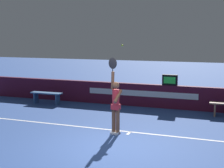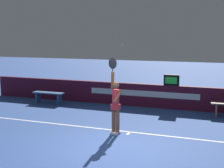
{
  "view_description": "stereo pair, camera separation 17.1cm",
  "coord_description": "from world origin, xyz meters",
  "views": [
    {
      "loc": [
        2.83,
        -7.77,
        2.93
      ],
      "look_at": [
        -0.53,
        1.4,
        1.49
      ],
      "focal_mm": 52.41,
      "sensor_mm": 36.0,
      "label": 1
    },
    {
      "loc": [
        2.99,
        -7.71,
        2.93
      ],
      "look_at": [
        -0.53,
        1.4,
        1.49
      ],
      "focal_mm": 52.41,
      "sensor_mm": 36.0,
      "label": 2
    }
  ],
  "objects": [
    {
      "name": "court_lines",
      "position": [
        0.0,
        -1.25,
        0.0
      ],
      "size": [
        11.45,
        5.8,
        0.0
      ],
      "color": "white",
      "rests_on": "ground"
    },
    {
      "name": "ground_plane",
      "position": [
        0.0,
        0.0,
        0.0
      ],
      "size": [
        60.0,
        60.0,
        0.0
      ],
      "primitive_type": "plane",
      "color": "#2E4D94"
    },
    {
      "name": "tennis_ball",
      "position": [
        -0.19,
        1.34,
        2.66
      ],
      "size": [
        0.06,
        0.06,
        0.06
      ],
      "color": "#CAE030"
    },
    {
      "name": "speed_display",
      "position": [
        0.53,
        5.32,
        1.17
      ],
      "size": [
        0.61,
        0.16,
        0.43
      ],
      "color": "black",
      "rests_on": "back_wall"
    },
    {
      "name": "back_wall",
      "position": [
        -0.0,
        5.32,
        0.48
      ],
      "size": [
        15.88,
        0.23,
        0.95
      ],
      "color": "#461228",
      "rests_on": "ground"
    },
    {
      "name": "tennis_player",
      "position": [
        -0.36,
        1.24,
        0.95
      ],
      "size": [
        0.42,
        0.44,
        2.31
      ],
      "color": "brown",
      "rests_on": "ground"
    },
    {
      "name": "courtside_bench_near",
      "position": [
        -4.66,
        4.38,
        0.38
      ],
      "size": [
        1.42,
        0.37,
        0.5
      ],
      "color": "#305589",
      "rests_on": "ground"
    }
  ]
}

